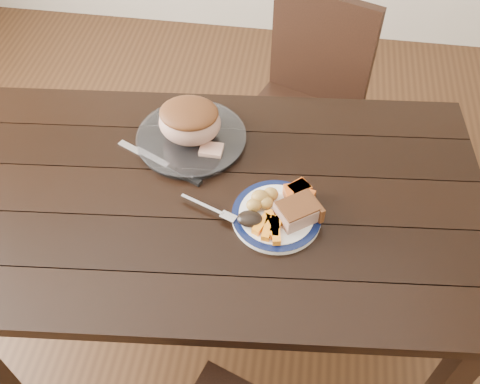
# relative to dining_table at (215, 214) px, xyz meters

# --- Properties ---
(ground) EXTENTS (4.00, 4.00, 0.00)m
(ground) POSITION_rel_dining_table_xyz_m (0.00, 0.00, -0.66)
(ground) COLOR #472B16
(ground) RESTS_ON ground
(dining_table) EXTENTS (1.68, 1.05, 0.75)m
(dining_table) POSITION_rel_dining_table_xyz_m (0.00, 0.00, 0.00)
(dining_table) COLOR black
(dining_table) RESTS_ON ground
(chair_far) EXTENTS (0.55, 0.55, 0.93)m
(chair_far) POSITION_rel_dining_table_xyz_m (0.24, 0.73, -0.13)
(chair_far) COLOR black
(chair_far) RESTS_ON ground
(dinner_plate) EXTENTS (0.25, 0.25, 0.02)m
(dinner_plate) POSITION_rel_dining_table_xyz_m (0.19, -0.06, 0.10)
(dinner_plate) COLOR white
(dinner_plate) RESTS_ON dining_table
(plate_rim) EXTENTS (0.25, 0.25, 0.02)m
(plate_rim) POSITION_rel_dining_table_xyz_m (0.19, -0.06, 0.11)
(plate_rim) COLOR #0A1336
(plate_rim) RESTS_ON dinner_plate
(serving_platter) EXTENTS (0.34, 0.34, 0.02)m
(serving_platter) POSITION_rel_dining_table_xyz_m (-0.11, 0.21, 0.10)
(serving_platter) COLOR white
(serving_platter) RESTS_ON dining_table
(pork_slice) EXTENTS (0.14, 0.13, 0.05)m
(pork_slice) POSITION_rel_dining_table_xyz_m (0.24, -0.06, 0.14)
(pork_slice) COLOR #A67965
(pork_slice) RESTS_ON dinner_plate
(roasted_potatoes) EXTENTS (0.09, 0.09, 0.04)m
(roasted_potatoes) POSITION_rel_dining_table_xyz_m (0.15, -0.03, 0.13)
(roasted_potatoes) COLOR gold
(roasted_potatoes) RESTS_ON dinner_plate
(carrot_batons) EXTENTS (0.09, 0.11, 0.02)m
(carrot_batons) POSITION_rel_dining_table_xyz_m (0.18, -0.11, 0.12)
(carrot_batons) COLOR orange
(carrot_batons) RESTS_ON dinner_plate
(pumpkin_wedges) EXTENTS (0.09, 0.09, 0.04)m
(pumpkin_wedges) POSITION_rel_dining_table_xyz_m (0.24, 0.01, 0.13)
(pumpkin_wedges) COLOR orange
(pumpkin_wedges) RESTS_ON dinner_plate
(dark_mushroom) EXTENTS (0.07, 0.05, 0.03)m
(dark_mushroom) POSITION_rel_dining_table_xyz_m (0.12, -0.10, 0.13)
(dark_mushroom) COLOR black
(dark_mushroom) RESTS_ON dinner_plate
(fork) EXTENTS (0.17, 0.08, 0.00)m
(fork) POSITION_rel_dining_table_xyz_m (0.01, -0.07, 0.11)
(fork) COLOR silver
(fork) RESTS_ON dinner_plate
(roast_joint) EXTENTS (0.19, 0.17, 0.13)m
(roast_joint) POSITION_rel_dining_table_xyz_m (-0.11, 0.21, 0.17)
(roast_joint) COLOR tan
(roast_joint) RESTS_ON serving_platter
(cut_slice) EXTENTS (0.07, 0.06, 0.02)m
(cut_slice) POSITION_rel_dining_table_xyz_m (-0.03, 0.15, 0.12)
(cut_slice) COLOR tan
(cut_slice) RESTS_ON serving_platter
(carving_knife) EXTENTS (0.30, 0.16, 0.01)m
(carving_knife) POSITION_rel_dining_table_xyz_m (-0.13, 0.07, 0.10)
(carving_knife) COLOR silver
(carving_knife) RESTS_ON dining_table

